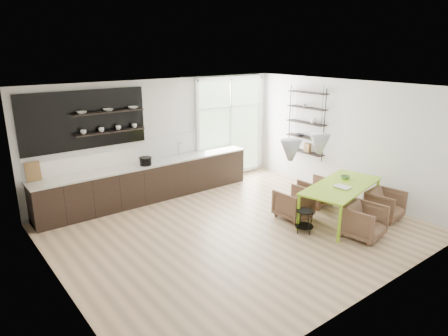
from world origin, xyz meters
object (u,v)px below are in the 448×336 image
armchair_front_left (364,221)px  armchair_front_right (385,205)px  wire_stool (305,218)px  dining_table (341,187)px  armchair_back_left (293,203)px  armchair_back_right (316,192)px

armchair_front_left → armchair_front_right: bearing=3.5°
armchair_front_right → wire_stool: bearing=154.5°
dining_table → armchair_front_left: dining_table is taller
armchair_back_left → armchair_front_left: size_ratio=0.96×
armchair_front_left → armchair_front_right: armchair_front_left is taller
dining_table → armchair_front_right: 1.09m
armchair_front_left → wire_stool: size_ratio=1.56×
dining_table → wire_stool: bearing=164.8°
armchair_front_right → armchair_back_right: bearing=101.8°
armchair_back_left → dining_table: bearing=132.6°
dining_table → armchair_back_left: 1.08m
armchair_back_left → armchair_front_left: 1.58m
armchair_front_left → wire_stool: (-0.75, 0.86, -0.03)m
dining_table → armchair_back_left: size_ratio=3.31×
armchair_back_right → armchair_front_left: bearing=66.1°
armchair_front_left → armchair_front_right: size_ratio=1.04×
armchair_back_right → armchair_front_left: armchair_front_left is taller
armchair_back_left → armchair_back_right: size_ratio=1.02×
armchair_back_right → armchair_front_right: 1.57m
armchair_back_right → armchair_front_left: size_ratio=0.95×
armchair_back_right → wire_stool: armchair_back_right is taller
armchair_back_left → wire_stool: (-0.39, -0.67, -0.02)m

